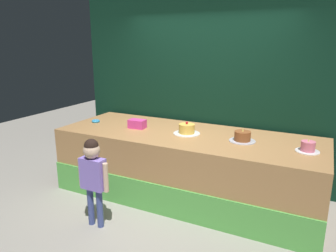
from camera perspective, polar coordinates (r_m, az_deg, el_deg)
ground_plane at (r=4.07m, az=-0.48°, el=-15.83°), size 12.00×12.00×0.00m
stage_platform at (r=4.39m, az=3.30°, el=-7.01°), size 3.51×1.29×0.89m
curtain_backdrop at (r=4.80m, az=7.05°, el=7.71°), size 4.21×0.08×2.97m
child_figure at (r=3.67m, az=-13.36°, el=-7.87°), size 0.41×0.19×1.06m
pink_box at (r=4.52m, az=-5.57°, el=0.39°), size 0.24×0.16×0.12m
donut at (r=4.95m, az=-12.87°, el=0.87°), size 0.12×0.12×0.04m
cake_left at (r=4.22m, az=3.39°, el=-0.62°), size 0.36×0.36×0.17m
cake_center at (r=4.00m, az=13.25°, el=-1.92°), size 0.32×0.32×0.16m
cake_right at (r=3.86m, az=23.86°, el=-3.50°), size 0.26×0.26×0.16m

